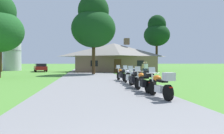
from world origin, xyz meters
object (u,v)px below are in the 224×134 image
Objects in this scene: motorcycle_orange_nearest_to_camera at (161,85)px; motorcycle_silver_third_in_row at (135,78)px; motorcycle_white_fourth_in_row at (130,76)px; metal_silo_distant at (12,48)px; bystander_tan_shirt_near_lodge at (144,68)px; tree_left_far at (0,34)px; motorcycle_orange_second_in_row at (145,81)px; parked_red_suv_far_left at (40,67)px; bystander_white_shirt_beside_signpost at (146,68)px; tree_right_of_lodge at (157,32)px; tree_by_lodge_front at (94,24)px; motorcycle_orange_farthest_in_row at (122,74)px.

motorcycle_silver_third_in_row is (-0.14, 3.98, -0.01)m from motorcycle_orange_nearest_to_camera.
motorcycle_white_fourth_in_row is 33.16m from metal_silo_distant.
bystander_tan_shirt_near_lodge is (4.40, 12.63, 0.32)m from motorcycle_silver_third_in_row.
tree_left_far is 1.09× the size of metal_silo_distant.
motorcycle_orange_second_in_row is 28.07m from parked_red_suv_far_left.
motorcycle_orange_nearest_to_camera is 0.42× the size of parked_red_suv_far_left.
motorcycle_silver_third_in_row is 26.18m from parked_red_suv_far_left.
motorcycle_white_fourth_in_row is at bearing -80.81° from parked_red_suv_far_left.
metal_silo_distant reaches higher than parked_red_suv_far_left.
bystander_white_shirt_beside_signpost reaches higher than motorcycle_silver_third_in_row.
bystander_white_shirt_beside_signpost is at bearing -115.19° from tree_right_of_lodge.
tree_by_lodge_front reaches higher than parked_red_suv_far_left.
motorcycle_orange_farthest_in_row is 0.20× the size of tree_right_of_lodge.
tree_right_of_lodge reaches higher than motorcycle_silver_third_in_row.
metal_silo_distant reaches higher than motorcycle_silver_third_in_row.
motorcycle_silver_third_in_row is at bearing -100.29° from motorcycle_orange_farthest_in_row.
motorcycle_orange_second_in_row is at bearing -83.72° from tree_by_lodge_front.
bystander_tan_shirt_near_lodge is at bearing -53.69° from parked_red_suv_far_left.
motorcycle_silver_third_in_row is 1.25× the size of bystander_tan_shirt_near_lodge.
metal_silo_distant is (-17.16, 29.89, 3.77)m from motorcycle_silver_third_in_row.
bystander_tan_shirt_near_lodge is 0.99× the size of bystander_white_shirt_beside_signpost.
bystander_white_shirt_beside_signpost is at bearing 59.39° from motorcycle_white_fourth_in_row.
parked_red_suv_far_left is at bearing -5.07° from tree_left_far.
motorcycle_orange_second_in_row is 29.25m from tree_right_of_lodge.
motorcycle_orange_second_in_row is 15.33m from bystander_tan_shirt_near_lodge.
motorcycle_orange_second_in_row is at bearing -98.57° from motorcycle_white_fourth_in_row.
motorcycle_orange_second_in_row is at bearing -84.48° from parked_red_suv_far_left.
tree_by_lodge_front is at bearing -23.62° from bystander_tan_shirt_near_lodge.
bystander_tan_shirt_near_lodge is 27.84m from metal_silo_distant.
parked_red_suv_far_left reaches higher than motorcycle_orange_second_in_row.
motorcycle_orange_farthest_in_row is (-0.11, 8.21, -0.01)m from motorcycle_orange_nearest_to_camera.
tree_left_far is at bearing 117.48° from motorcycle_orange_second_in_row.
parked_red_suv_far_left is (-8.71, 9.13, -5.97)m from tree_by_lodge_front.
motorcycle_white_fourth_in_row is 11.62m from bystander_tan_shirt_near_lodge.
tree_by_lodge_front is at bearing -141.95° from tree_right_of_lodge.
motorcycle_orange_second_in_row is at bearing 88.65° from motorcycle_orange_nearest_to_camera.
tree_right_of_lodge is 22.00m from parked_red_suv_far_left.
tree_by_lodge_front is at bearing 95.82° from motorcycle_silver_third_in_row.
bystander_white_shirt_beside_signpost is 0.16× the size of tree_by_lodge_front.
motorcycle_orange_farthest_in_row is at bearing 84.30° from motorcycle_orange_second_in_row.
motorcycle_orange_nearest_to_camera is at bearing 56.61° from bystander_white_shirt_beside_signpost.
tree_left_far is (-21.63, 11.91, 5.55)m from bystander_tan_shirt_near_lodge.
motorcycle_orange_farthest_in_row is (-0.08, 2.39, 0.00)m from motorcycle_white_fourth_in_row.
tree_right_of_lodge is 15.62m from tree_by_lodge_front.
parked_red_suv_far_left reaches higher than motorcycle_white_fourth_in_row.
tree_right_of_lodge reaches higher than motorcycle_orange_second_in_row.
parked_red_suv_far_left reaches higher than motorcycle_orange_nearest_to_camera.
parked_red_suv_far_left is (6.59, -5.95, -3.60)m from metal_silo_distant.
tree_right_of_lodge reaches higher than bystander_white_shirt_beside_signpost.
bystander_white_shirt_beside_signpost is at bearing 69.39° from motorcycle_orange_nearest_to_camera.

